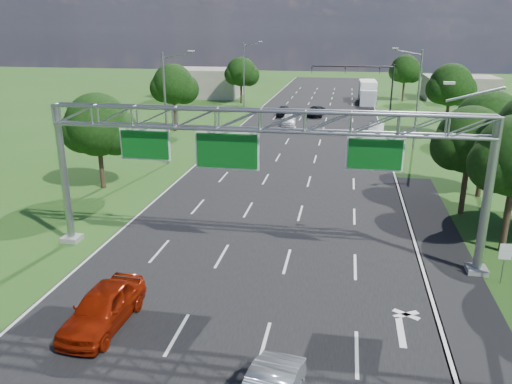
% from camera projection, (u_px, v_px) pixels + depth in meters
% --- Properties ---
extents(ground, '(220.00, 220.00, 0.00)m').
position_uv_depth(ground, '(292.00, 169.00, 44.34)').
color(ground, '#295419').
rests_on(ground, ground).
extents(road, '(18.00, 180.00, 0.02)m').
position_uv_depth(road, '(292.00, 169.00, 44.34)').
color(road, black).
rests_on(road, ground).
extents(road_flare, '(3.00, 30.00, 0.02)m').
position_uv_depth(road_flare, '(443.00, 254.00, 27.64)').
color(road_flare, black).
rests_on(road_flare, ground).
extents(sign_gantry, '(23.50, 1.00, 9.56)m').
position_uv_depth(sign_gantry, '(262.00, 132.00, 25.30)').
color(sign_gantry, gray).
rests_on(sign_gantry, ground).
extents(regulatory_sign, '(0.60, 0.08, 2.10)m').
position_uv_depth(regulatory_sign, '(505.00, 255.00, 23.97)').
color(regulatory_sign, gray).
rests_on(regulatory_sign, ground).
extents(traffic_signal, '(12.21, 0.24, 7.00)m').
position_uv_depth(traffic_signal, '(369.00, 77.00, 74.20)').
color(traffic_signal, black).
rests_on(traffic_signal, ground).
extents(streetlight_l_near, '(2.97, 0.22, 10.16)m').
position_uv_depth(streetlight_l_near, '(167.00, 103.00, 44.52)').
color(streetlight_l_near, gray).
rests_on(streetlight_l_near, ground).
extents(streetlight_l_far, '(2.97, 0.22, 10.16)m').
position_uv_depth(streetlight_l_far, '(245.00, 72.00, 77.26)').
color(streetlight_l_far, gray).
rests_on(streetlight_l_far, ground).
extents(streetlight_r_mid, '(2.97, 0.22, 10.16)m').
position_uv_depth(streetlight_r_mid, '(416.00, 95.00, 50.04)').
color(streetlight_r_mid, gray).
rests_on(streetlight_r_mid, ground).
extents(tree_verge_la, '(5.76, 4.80, 7.40)m').
position_uv_depth(tree_verge_la, '(99.00, 128.00, 37.77)').
color(tree_verge_la, '#2D2116').
rests_on(tree_verge_la, ground).
extents(tree_verge_lb, '(5.76, 4.80, 8.06)m').
position_uv_depth(tree_verge_lb, '(174.00, 86.00, 59.42)').
color(tree_verge_lb, '#2D2116').
rests_on(tree_verge_lb, ground).
extents(tree_verge_lc, '(5.76, 4.80, 7.62)m').
position_uv_depth(tree_verge_lc, '(242.00, 73.00, 82.43)').
color(tree_verge_lc, '#2D2116').
rests_on(tree_verge_lc, ground).
extents(tree_verge_rd, '(5.76, 4.80, 8.28)m').
position_uv_depth(tree_verge_rd, '(451.00, 87.00, 56.73)').
color(tree_verge_rd, '#2D2116').
rests_on(tree_verge_rd, ground).
extents(tree_verge_re, '(5.76, 4.80, 7.84)m').
position_uv_depth(tree_verge_re, '(406.00, 70.00, 85.26)').
color(tree_verge_re, '#2D2116').
rests_on(tree_verge_re, ground).
extents(building_left, '(14.00, 10.00, 5.00)m').
position_uv_depth(building_left, '(203.00, 82.00, 92.18)').
color(building_left, '#9E9184').
rests_on(building_left, ground).
extents(building_right, '(12.00, 9.00, 4.00)m').
position_uv_depth(building_right, '(459.00, 88.00, 88.28)').
color(building_right, '#9E9184').
rests_on(building_right, ground).
extents(red_coupe, '(2.19, 5.03, 1.69)m').
position_uv_depth(red_coupe, '(103.00, 307.00, 20.74)').
color(red_coupe, '#971C06').
rests_on(red_coupe, ground).
extents(car_queue_a, '(2.11, 4.56, 1.29)m').
position_uv_depth(car_queue_a, '(289.00, 120.00, 64.70)').
color(car_queue_a, white).
rests_on(car_queue_a, ground).
extents(car_queue_b, '(2.70, 5.09, 1.36)m').
position_uv_depth(car_queue_b, '(316.00, 111.00, 71.29)').
color(car_queue_b, black).
rests_on(car_queue_b, ground).
extents(car_queue_c, '(1.76, 4.24, 1.44)m').
position_uv_depth(car_queue_c, '(283.00, 111.00, 71.23)').
color(car_queue_c, black).
rests_on(car_queue_c, ground).
extents(car_queue_d, '(2.07, 4.82, 1.54)m').
position_uv_depth(car_queue_d, '(376.00, 131.00, 57.33)').
color(car_queue_d, white).
rests_on(car_queue_d, ground).
extents(box_truck, '(2.90, 9.51, 3.58)m').
position_uv_depth(box_truck, '(368.00, 92.00, 84.18)').
color(box_truck, white).
rests_on(box_truck, ground).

